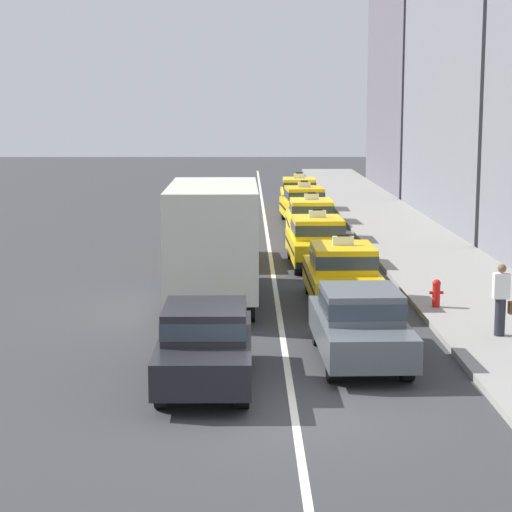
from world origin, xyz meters
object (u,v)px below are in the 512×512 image
object	(u,v)px
sedan_right_nearest	(360,323)
pedestrian_near_crosswalk	(501,300)
taxi_right_sixth	(299,194)
taxi_left_third	(224,237)
box_truck_left_second	(214,237)
taxi_right_second	(342,274)
taxi_right_fifth	(304,204)
sedan_left_nearest	(205,342)
taxi_right_third	(317,241)
taxi_right_fourth	(311,219)
fire_hydrant	(436,292)

from	to	relation	value
sedan_right_nearest	pedestrian_near_crosswalk	distance (m)	3.78
sedan_right_nearest	taxi_right_sixth	size ratio (longest dim) A/B	0.95
taxi_left_third	taxi_right_sixth	distance (m)	15.85
box_truck_left_second	taxi_right_second	xyz separation A→B (m)	(3.44, -0.57, -0.90)
taxi_right_fifth	sedan_left_nearest	bearing A→B (deg)	-97.77
taxi_right_second	pedestrian_near_crosswalk	size ratio (longest dim) A/B	2.77
sedan_right_nearest	taxi_right_third	xyz separation A→B (m)	(-0.05, 11.67, 0.03)
taxi_left_third	taxi_right_third	distance (m)	3.25
sedan_left_nearest	box_truck_left_second	xyz separation A→B (m)	(-0.10, 7.72, 0.93)
box_truck_left_second	sedan_left_nearest	bearing A→B (deg)	-89.29
taxi_left_third	sedan_right_nearest	xyz separation A→B (m)	(3.15, -12.64, -0.03)
taxi_left_third	taxi_right_third	size ratio (longest dim) A/B	1.00
taxi_left_third	taxi_right_sixth	size ratio (longest dim) A/B	1.01
taxi_left_third	taxi_right_sixth	world-z (taller)	same
sedan_left_nearest	box_truck_left_second	world-z (taller)	box_truck_left_second
sedan_left_nearest	pedestrian_near_crosswalk	xyz separation A→B (m)	(6.56, 3.24, 0.13)
taxi_left_third	pedestrian_near_crosswalk	world-z (taller)	taxi_left_third
taxi_right_second	taxi_right_third	xyz separation A→B (m)	(-0.23, 6.11, 0.00)
taxi_right_third	taxi_right_fifth	distance (m)	11.34
taxi_right_third	taxi_right_fourth	world-z (taller)	same
sedan_right_nearest	taxi_right_second	size ratio (longest dim) A/B	0.95
sedan_left_nearest	taxi_right_fifth	size ratio (longest dim) A/B	0.92
sedan_left_nearest	taxi_right_fifth	xyz separation A→B (m)	(3.36, 24.60, 0.03)
sedan_right_nearest	taxi_right_fourth	distance (m)	17.43
taxi_right_second	pedestrian_near_crosswalk	xyz separation A→B (m)	(3.21, -3.91, 0.10)
fire_hydrant	taxi_right_second	bearing A→B (deg)	159.87
sedan_left_nearest	taxi_right_fifth	bearing A→B (deg)	82.23
box_truck_left_second	taxi_right_fifth	bearing A→B (deg)	78.44
sedan_right_nearest	taxi_right_third	bearing A→B (deg)	90.24
taxi_left_third	taxi_right_fourth	bearing A→B (deg)	55.49
pedestrian_near_crosswalk	fire_hydrant	xyz separation A→B (m)	(-0.85, 3.04, -0.43)
taxi_right_fifth	fire_hydrant	bearing A→B (deg)	-82.69
taxi_right_fourth	fire_hydrant	world-z (taller)	taxi_right_fourth
box_truck_left_second	sedan_right_nearest	xyz separation A→B (m)	(3.26, -6.13, -0.93)
taxi_right_third	fire_hydrant	world-z (taller)	taxi_right_third
box_truck_left_second	taxi_right_third	size ratio (longest dim) A/B	1.52
sedan_right_nearest	taxi_right_third	world-z (taller)	taxi_right_third
taxi_right_second	taxi_left_third	bearing A→B (deg)	115.16
taxi_right_sixth	fire_hydrant	bearing A→B (deg)	-84.41
taxi_left_third	fire_hydrant	size ratio (longest dim) A/B	6.33
sedan_left_nearest	pedestrian_near_crosswalk	distance (m)	7.32
taxi_right_sixth	pedestrian_near_crosswalk	size ratio (longest dim) A/B	2.78
pedestrian_near_crosswalk	fire_hydrant	size ratio (longest dim) A/B	2.26
fire_hydrant	sedan_right_nearest	bearing A→B (deg)	-118.44
sedan_left_nearest	taxi_right_fourth	bearing A→B (deg)	80.13
taxi_left_third	pedestrian_near_crosswalk	distance (m)	12.79
taxi_left_third	taxi_right_second	xyz separation A→B (m)	(3.33, -7.08, 0.00)
taxi_right_fourth	taxi_right_sixth	bearing A→B (deg)	89.44
box_truck_left_second	sedan_right_nearest	bearing A→B (deg)	-62.01
taxi_right_fifth	sedan_right_nearest	bearing A→B (deg)	-90.48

